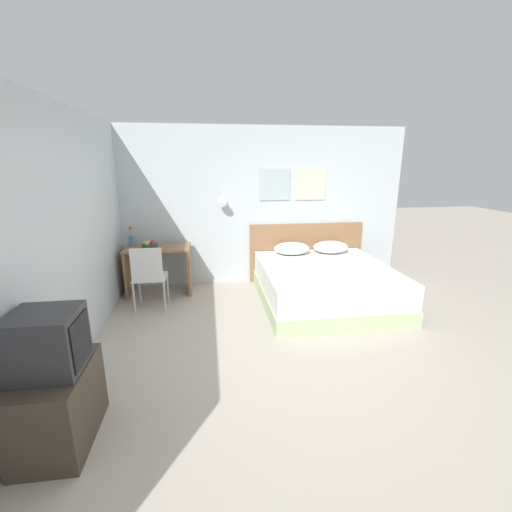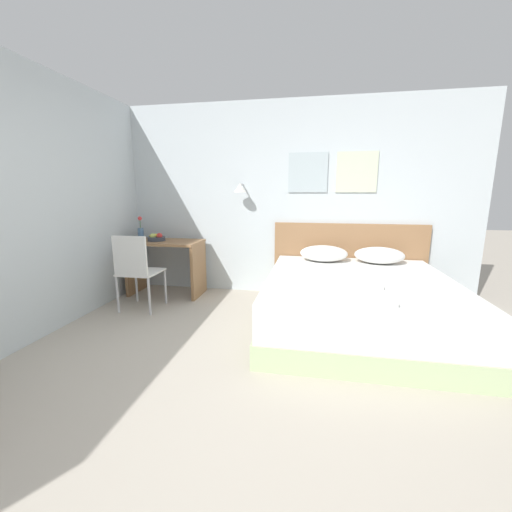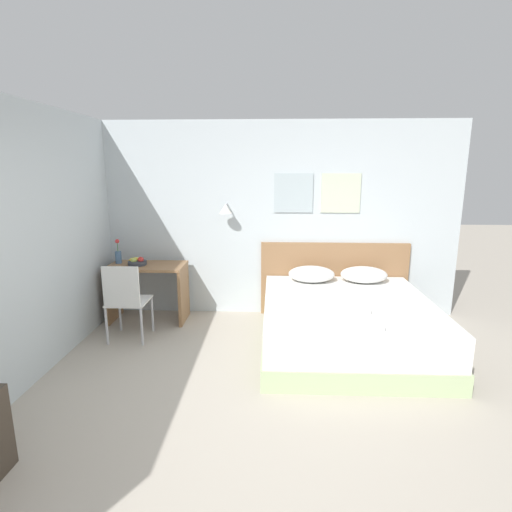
{
  "view_description": "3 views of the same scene",
  "coord_description": "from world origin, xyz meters",
  "px_view_note": "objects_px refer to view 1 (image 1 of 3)",
  "views": [
    {
      "loc": [
        -0.77,
        -3.1,
        2.06
      ],
      "look_at": [
        -0.14,
        1.43,
        0.81
      ],
      "focal_mm": 24.0,
      "sensor_mm": 36.0,
      "label": 1
    },
    {
      "loc": [
        0.45,
        -1.73,
        1.43
      ],
      "look_at": [
        -0.22,
        1.9,
        0.69
      ],
      "focal_mm": 22.0,
      "sensor_mm": 36.0,
      "label": 2
    },
    {
      "loc": [
        0.08,
        -2.75,
        2.03
      ],
      "look_at": [
        -0.11,
        1.77,
        1.03
      ],
      "focal_mm": 28.0,
      "sensor_mm": 36.0,
      "label": 3
    }
  ],
  "objects_px": {
    "tv_stand": "(58,406)",
    "desk": "(159,262)",
    "pillow_left": "(292,248)",
    "pillow_right": "(331,247)",
    "fruit_bowl": "(150,245)",
    "desk_chair": "(149,273)",
    "flower_vase": "(132,240)",
    "television": "(47,342)",
    "headboard": "(306,252)",
    "folded_towel_near_foot": "(332,271)",
    "folded_towel_mid_bed": "(349,281)",
    "bed": "(325,284)"
  },
  "relations": [
    {
      "from": "tv_stand",
      "to": "desk",
      "type": "bearing_deg",
      "value": 83.5
    },
    {
      "from": "pillow_left",
      "to": "tv_stand",
      "type": "xyz_separation_m",
      "value": [
        -2.54,
        -3.09,
        -0.36
      ]
    },
    {
      "from": "pillow_right",
      "to": "fruit_bowl",
      "type": "distance_m",
      "value": 2.99
    },
    {
      "from": "desk",
      "to": "desk_chair",
      "type": "xyz_separation_m",
      "value": [
        -0.05,
        -0.7,
        0.04
      ]
    },
    {
      "from": "flower_vase",
      "to": "television",
      "type": "xyz_separation_m",
      "value": [
        0.06,
        -3.14,
        -0.05
      ]
    },
    {
      "from": "headboard",
      "to": "folded_towel_near_foot",
      "type": "distance_m",
      "value": 1.37
    },
    {
      "from": "folded_towel_mid_bed",
      "to": "television",
      "type": "bearing_deg",
      "value": -151.58
    },
    {
      "from": "pillow_left",
      "to": "pillow_right",
      "type": "distance_m",
      "value": 0.68
    },
    {
      "from": "headboard",
      "to": "tv_stand",
      "type": "height_order",
      "value": "headboard"
    },
    {
      "from": "pillow_right",
      "to": "television",
      "type": "relative_size",
      "value": 1.3
    },
    {
      "from": "bed",
      "to": "fruit_bowl",
      "type": "bearing_deg",
      "value": 164.92
    },
    {
      "from": "pillow_right",
      "to": "folded_towel_mid_bed",
      "type": "relative_size",
      "value": 2.21
    },
    {
      "from": "bed",
      "to": "flower_vase",
      "type": "relative_size",
      "value": 6.25
    },
    {
      "from": "desk_chair",
      "to": "tv_stand",
      "type": "height_order",
      "value": "desk_chair"
    },
    {
      "from": "pillow_right",
      "to": "pillow_left",
      "type": "bearing_deg",
      "value": 180.0
    },
    {
      "from": "pillow_left",
      "to": "tv_stand",
      "type": "relative_size",
      "value": 0.82
    },
    {
      "from": "flower_vase",
      "to": "television",
      "type": "relative_size",
      "value": 0.71
    },
    {
      "from": "pillow_left",
      "to": "folded_towel_near_foot",
      "type": "xyz_separation_m",
      "value": [
        0.32,
        -1.06,
        -0.07
      ]
    },
    {
      "from": "pillow_left",
      "to": "television",
      "type": "relative_size",
      "value": 1.3
    },
    {
      "from": "fruit_bowl",
      "to": "flower_vase",
      "type": "xyz_separation_m",
      "value": [
        -0.28,
        0.09,
        0.07
      ]
    },
    {
      "from": "flower_vase",
      "to": "folded_towel_near_foot",
      "type": "bearing_deg",
      "value": -20.88
    },
    {
      "from": "television",
      "to": "folded_towel_mid_bed",
      "type": "bearing_deg",
      "value": 28.42
    },
    {
      "from": "pillow_right",
      "to": "flower_vase",
      "type": "xyz_separation_m",
      "value": [
        -3.27,
        0.05,
        0.22
      ]
    },
    {
      "from": "pillow_right",
      "to": "tv_stand",
      "type": "height_order",
      "value": "pillow_right"
    },
    {
      "from": "desk_chair",
      "to": "desk",
      "type": "bearing_deg",
      "value": 86.23
    },
    {
      "from": "folded_towel_near_foot",
      "to": "desk",
      "type": "bearing_deg",
      "value": 157.47
    },
    {
      "from": "desk",
      "to": "flower_vase",
      "type": "relative_size",
      "value": 3.04
    },
    {
      "from": "pillow_left",
      "to": "fruit_bowl",
      "type": "xyz_separation_m",
      "value": [
        -2.3,
        -0.04,
        0.15
      ]
    },
    {
      "from": "folded_towel_near_foot",
      "to": "fruit_bowl",
      "type": "distance_m",
      "value": 2.83
    },
    {
      "from": "bed",
      "to": "headboard",
      "type": "xyz_separation_m",
      "value": [
        -0.0,
        1.06,
        0.23
      ]
    },
    {
      "from": "headboard",
      "to": "desk",
      "type": "relative_size",
      "value": 2.02
    },
    {
      "from": "folded_towel_near_foot",
      "to": "flower_vase",
      "type": "xyz_separation_m",
      "value": [
        -2.91,
        1.11,
        0.29
      ]
    },
    {
      "from": "headboard",
      "to": "tv_stand",
      "type": "relative_size",
      "value": 2.76
    },
    {
      "from": "folded_towel_near_foot",
      "to": "desk",
      "type": "xyz_separation_m",
      "value": [
        -2.51,
        1.04,
        -0.08
      ]
    },
    {
      "from": "pillow_left",
      "to": "flower_vase",
      "type": "xyz_separation_m",
      "value": [
        -2.59,
        0.05,
        0.22
      ]
    },
    {
      "from": "headboard",
      "to": "pillow_left",
      "type": "relative_size",
      "value": 3.37
    },
    {
      "from": "pillow_left",
      "to": "desk",
      "type": "relative_size",
      "value": 0.6
    },
    {
      "from": "pillow_left",
      "to": "television",
      "type": "height_order",
      "value": "television"
    },
    {
      "from": "folded_towel_near_foot",
      "to": "desk_chair",
      "type": "xyz_separation_m",
      "value": [
        -2.56,
        0.35,
        -0.04
      ]
    },
    {
      "from": "folded_towel_near_foot",
      "to": "desk_chair",
      "type": "distance_m",
      "value": 2.58
    },
    {
      "from": "folded_towel_near_foot",
      "to": "television",
      "type": "xyz_separation_m",
      "value": [
        -2.86,
        -2.03,
        0.24
      ]
    },
    {
      "from": "pillow_left",
      "to": "desk",
      "type": "bearing_deg",
      "value": -179.42
    },
    {
      "from": "fruit_bowl",
      "to": "folded_towel_near_foot",
      "type": "bearing_deg",
      "value": -21.25
    },
    {
      "from": "folded_towel_mid_bed",
      "to": "bed",
      "type": "bearing_deg",
      "value": 93.31
    },
    {
      "from": "pillow_left",
      "to": "desk_chair",
      "type": "bearing_deg",
      "value": -162.16
    },
    {
      "from": "desk_chair",
      "to": "tv_stand",
      "type": "xyz_separation_m",
      "value": [
        -0.3,
        -2.37,
        -0.25
      ]
    },
    {
      "from": "bed",
      "to": "flower_vase",
      "type": "distance_m",
      "value": 3.1
    },
    {
      "from": "pillow_right",
      "to": "headboard",
      "type": "bearing_deg",
      "value": 137.85
    },
    {
      "from": "headboard",
      "to": "desk",
      "type": "xyz_separation_m",
      "value": [
        -2.53,
        -0.33,
        0.01
      ]
    },
    {
      "from": "bed",
      "to": "folded_towel_near_foot",
      "type": "height_order",
      "value": "folded_towel_near_foot"
    }
  ]
}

